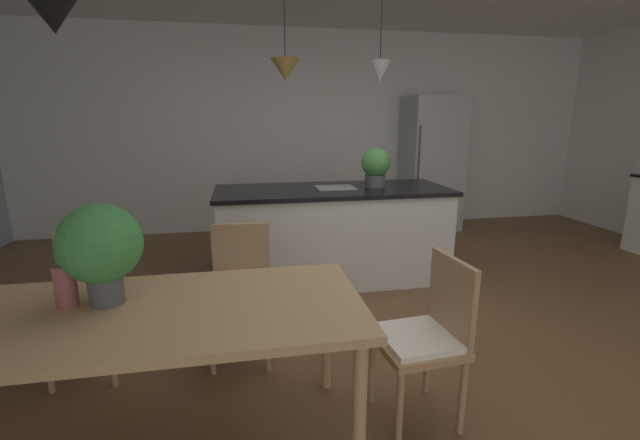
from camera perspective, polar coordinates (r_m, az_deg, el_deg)
ground_plane at (r=3.23m, az=10.68°, el=-15.42°), size 10.00×8.40×0.04m
wall_back_kitchen at (r=5.98m, az=-0.24°, el=11.94°), size 10.00×0.12×2.70m
dining_table at (r=2.05m, az=-24.43°, el=-12.90°), size 2.05×0.84×0.73m
chair_kitchen_end at (r=2.26m, az=14.39°, el=-14.92°), size 0.43×0.43×0.87m
chair_far_right at (r=2.79m, az=-10.78°, el=-9.06°), size 0.43×0.43×0.87m
chair_far_left at (r=2.95m, az=-29.32°, el=-9.36°), size 0.40×0.40×0.87m
kitchen_island at (r=4.03m, az=1.71°, el=-1.79°), size 2.20×0.88×0.91m
refrigerator at (r=6.10m, az=14.99°, el=7.41°), size 0.75×0.67×1.83m
pendant_over_table at (r=1.94m, az=-32.88°, el=23.35°), size 0.25×0.25×0.86m
pendant_over_island_main at (r=3.84m, az=-4.78°, el=19.86°), size 0.25×0.25×0.84m
pendant_over_island_aux at (r=4.02m, az=8.20°, el=19.44°), size 0.20×0.20×0.85m
potted_plant_on_island at (r=4.02m, az=7.62°, el=7.39°), size 0.28×0.28×0.37m
potted_plant_on_table at (r=2.05m, az=-27.86°, el=-3.21°), size 0.35×0.35×0.46m
vase_on_dining_table at (r=2.16m, az=-31.51°, el=-7.66°), size 0.09×0.09×0.19m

